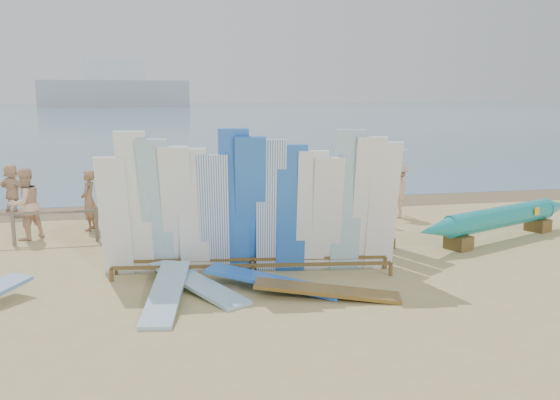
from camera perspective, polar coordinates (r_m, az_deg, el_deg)
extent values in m
plane|color=tan|center=(13.05, -9.49, -6.62)|extent=(160.00, 160.00, 0.00)
cube|color=slate|center=(140.55, -11.83, 8.38)|extent=(320.00, 240.00, 0.02)
cube|color=brown|center=(20.05, -10.41, -0.77)|extent=(40.00, 2.60, 0.01)
cube|color=#999EA3|center=(192.84, -15.56, 9.84)|extent=(45.00, 8.00, 8.00)
cube|color=silver|center=(192.98, -15.66, 11.91)|extent=(18.00, 6.00, 6.00)
cube|color=#776A59|center=(15.78, -10.06, -0.73)|extent=(12.00, 0.06, 0.06)
cube|color=#776A59|center=(16.23, -24.29, -2.44)|extent=(0.08, 0.08, 0.90)
cube|color=#776A59|center=(15.92, -17.24, -2.23)|extent=(0.08, 0.08, 0.90)
cube|color=#776A59|center=(15.85, -10.02, -1.98)|extent=(0.08, 0.08, 0.90)
cube|color=#776A59|center=(16.03, -2.86, -1.69)|extent=(0.08, 0.08, 0.90)
cube|color=#776A59|center=(16.45, 4.04, -1.40)|extent=(0.08, 0.08, 0.90)
cube|color=#776A59|center=(17.10, 10.50, -1.10)|extent=(0.08, 0.08, 0.90)
cube|color=brown|center=(12.20, -2.60, -6.32)|extent=(5.68, 0.87, 0.07)
cube|color=brown|center=(12.67, -2.65, -5.71)|extent=(5.68, 0.87, 0.07)
cube|color=white|center=(12.46, -15.62, -1.64)|extent=(0.69, 0.69, 2.54)
cube|color=white|center=(12.33, -13.77, -0.49)|extent=(0.70, 0.82, 3.04)
cube|color=#82B7D1|center=(12.28, -11.82, -0.80)|extent=(0.72, 0.94, 2.89)
cube|color=white|center=(12.24, -9.87, -1.11)|extent=(0.73, 1.02, 2.75)
cube|color=white|center=(12.22, -8.34, -1.21)|extent=(0.70, 0.76, 2.70)
cube|color=white|center=(12.20, -6.36, -1.48)|extent=(0.70, 0.80, 2.57)
cube|color=blue|center=(12.14, -4.41, -0.27)|extent=(0.71, 0.87, 3.09)
cube|color=blue|center=(12.16, -2.86, -0.61)|extent=(0.73, 1.01, 2.93)
cube|color=white|center=(12.18, -0.88, -0.74)|extent=(0.70, 0.80, 2.87)
cube|color=blue|center=(12.22, 1.09, -0.96)|extent=(0.69, 0.74, 2.76)
cube|color=white|center=(12.27, 3.04, -1.21)|extent=(0.70, 0.77, 2.64)
cube|color=white|center=(12.33, 4.55, -1.50)|extent=(0.71, 0.84, 2.50)
cube|color=#82B7D1|center=(12.34, 6.50, -0.22)|extent=(0.69, 0.75, 3.05)
cube|color=white|center=(12.44, 8.39, -0.52)|extent=(0.71, 0.87, 2.91)
cube|color=white|center=(12.52, 9.85, -0.73)|extent=(0.70, 0.81, 2.81)
cube|color=brown|center=(14.02, 8.62, -4.39)|extent=(1.68, 1.09, 0.06)
cube|color=brown|center=(14.27, 7.26, -4.09)|extent=(1.68, 1.09, 0.06)
cube|color=white|center=(13.26, 5.60, -1.29)|extent=(0.76, 0.77, 2.23)
cube|color=white|center=(13.68, 7.26, -0.04)|extent=(0.84, 0.90, 2.66)
cube|color=white|center=(14.16, 8.79, 0.04)|extent=(0.85, 0.92, 2.56)
cube|color=white|center=(14.66, 10.22, 0.12)|extent=(0.86, 0.93, 2.45)
cube|color=brown|center=(15.12, 16.80, -3.93)|extent=(0.66, 0.71, 0.34)
cube|color=brown|center=(17.87, 23.57, -2.22)|extent=(0.66, 0.71, 0.34)
cylinder|color=teal|center=(16.37, 20.56, -1.53)|extent=(4.04, 2.16, 0.57)
cone|color=teal|center=(14.37, 14.78, -2.78)|extent=(1.25, 0.93, 0.53)
cone|color=teal|center=(18.51, 25.04, -0.56)|extent=(1.25, 0.93, 0.53)
cube|color=gold|center=(17.15, 23.50, -1.00)|extent=(0.20, 0.10, 0.21)
cube|color=brown|center=(14.24, 1.38, -2.36)|extent=(0.89, 0.69, 0.05)
cube|color=white|center=(14.19, 1.38, -1.42)|extent=(0.43, 0.09, 0.38)
cube|color=blue|center=(11.61, -0.67, -8.61)|extent=(2.60, 1.87, 0.35)
cube|color=brown|center=(11.21, 4.53, -9.33)|extent=(2.74, 1.36, 0.27)
cube|color=#82B7D1|center=(11.14, -10.84, -9.61)|extent=(1.01, 2.75, 0.39)
cube|color=#82B7D1|center=(11.68, -7.99, -8.59)|extent=(1.84, 2.61, 0.30)
cube|color=red|center=(16.35, -9.13, -2.09)|extent=(0.70, 0.69, 0.05)
cube|color=red|center=(16.49, -8.74, -1.02)|extent=(0.53, 0.42, 0.53)
cube|color=red|center=(16.78, -5.70, -1.60)|extent=(0.72, 0.69, 0.05)
cube|color=red|center=(16.94, -6.10, -0.49)|extent=(0.60, 0.36, 0.57)
cube|color=red|center=(16.99, -5.60, -0.51)|extent=(0.59, 0.88, 0.61)
cube|color=red|center=(17.25, -5.61, 0.95)|extent=(0.51, 0.24, 0.38)
imported|color=#8C6042|center=(18.94, 4.07, 1.18)|extent=(0.99, 0.58, 1.58)
imported|color=#8C6042|center=(17.52, -13.18, 0.70)|extent=(1.08, 1.14, 1.88)
imported|color=#8C6042|center=(17.20, -17.92, -0.04)|extent=(0.43, 0.66, 1.68)
imported|color=tan|center=(18.43, 11.30, 0.91)|extent=(0.88, 1.17, 1.68)
imported|color=tan|center=(18.02, -3.25, 0.93)|extent=(0.84, 0.42, 1.71)
imported|color=beige|center=(16.68, -23.34, -0.36)|extent=(0.95, 0.95, 1.87)
imported|color=beige|center=(18.01, -0.61, 0.67)|extent=(0.80, 0.47, 1.54)
imported|color=tan|center=(19.37, -9.45, 1.54)|extent=(0.63, 1.20, 1.77)
imported|color=beige|center=(19.52, -9.07, 1.48)|extent=(0.57, 1.58, 1.68)
imported|color=beige|center=(20.71, -24.37, 1.03)|extent=(1.40, 1.30, 1.56)
imported|color=#8C6042|center=(18.95, -6.30, 1.46)|extent=(0.58, 0.74, 1.79)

